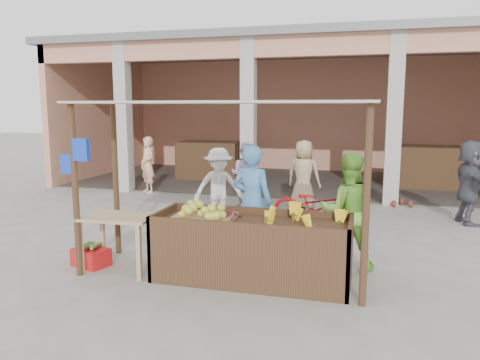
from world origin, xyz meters
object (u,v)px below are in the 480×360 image
(fruit_stall, at_px, (252,251))
(vendor_blue, at_px, (252,199))
(red_crate, at_px, (91,257))
(motorcycle, at_px, (318,207))
(side_table, at_px, (119,225))
(vendor_green, at_px, (348,208))

(fruit_stall, distance_m, vendor_blue, 1.01)
(fruit_stall, bearing_deg, red_crate, -178.29)
(red_crate, bearing_deg, motorcycle, 59.75)
(side_table, height_order, motorcycle, motorcycle)
(vendor_blue, bearing_deg, fruit_stall, 116.69)
(side_table, distance_m, vendor_green, 3.25)
(red_crate, bearing_deg, side_table, 10.52)
(red_crate, height_order, vendor_green, vendor_green)
(fruit_stall, distance_m, red_crate, 2.43)
(vendor_blue, height_order, vendor_green, vendor_blue)
(fruit_stall, relative_size, red_crate, 5.20)
(fruit_stall, xyz_separation_m, motorcycle, (0.59, 2.67, 0.09))
(vendor_blue, bearing_deg, motorcycle, -100.40)
(fruit_stall, distance_m, motorcycle, 2.74)
(vendor_blue, distance_m, vendor_green, 1.40)
(side_table, relative_size, motorcycle, 0.55)
(vendor_green, bearing_deg, motorcycle, -82.54)
(motorcycle, bearing_deg, vendor_green, -149.48)
(fruit_stall, bearing_deg, motorcycle, 77.48)
(side_table, relative_size, red_crate, 2.06)
(vendor_blue, xyz_separation_m, motorcycle, (0.80, 1.84, -0.45))
(vendor_blue, bearing_deg, vendor_green, -166.78)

